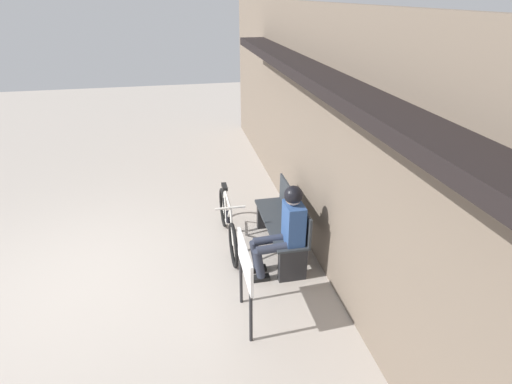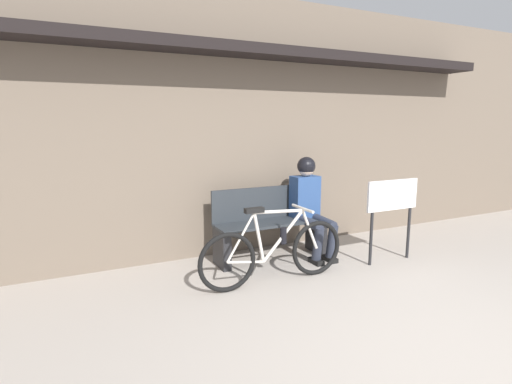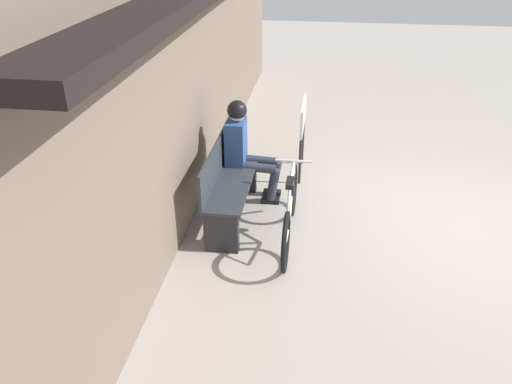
{
  "view_description": "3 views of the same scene",
  "coord_description": "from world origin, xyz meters",
  "px_view_note": "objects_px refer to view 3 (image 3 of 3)",
  "views": [
    {
      "loc": [
        4.41,
        1.23,
        3.3
      ],
      "look_at": [
        -0.27,
        2.2,
        0.91
      ],
      "focal_mm": 28.0,
      "sensor_mm": 36.0,
      "label": 1
    },
    {
      "loc": [
        -2.39,
        -1.67,
        1.67
      ],
      "look_at": [
        -0.52,
        2.19,
        0.92
      ],
      "focal_mm": 28.0,
      "sensor_mm": 36.0,
      "label": 2
    },
    {
      "loc": [
        -5.0,
        1.57,
        3.1
      ],
      "look_at": [
        -0.54,
        2.19,
        0.58
      ],
      "focal_mm": 35.0,
      "sensor_mm": 36.0,
      "label": 3
    }
  ],
  "objects_px": {
    "park_bench_near": "(228,187)",
    "person_seated": "(245,144)",
    "bicycle": "(290,211)",
    "signboard": "(303,122)"
  },
  "relations": [
    {
      "from": "person_seated",
      "to": "bicycle",
      "type": "bearing_deg",
      "value": -143.44
    },
    {
      "from": "bicycle",
      "to": "signboard",
      "type": "distance_m",
      "value": 1.62
    },
    {
      "from": "person_seated",
      "to": "signboard",
      "type": "height_order",
      "value": "person_seated"
    },
    {
      "from": "bicycle",
      "to": "signboard",
      "type": "relative_size",
      "value": 1.66
    },
    {
      "from": "signboard",
      "to": "park_bench_near",
      "type": "bearing_deg",
      "value": 148.66
    },
    {
      "from": "park_bench_near",
      "to": "person_seated",
      "type": "bearing_deg",
      "value": -13.25
    },
    {
      "from": "park_bench_near",
      "to": "signboard",
      "type": "bearing_deg",
      "value": -31.34
    },
    {
      "from": "bicycle",
      "to": "person_seated",
      "type": "xyz_separation_m",
      "value": [
        0.83,
        0.61,
        0.38
      ]
    },
    {
      "from": "person_seated",
      "to": "signboard",
      "type": "xyz_separation_m",
      "value": [
        0.75,
        -0.64,
        0.02
      ]
    },
    {
      "from": "park_bench_near",
      "to": "signboard",
      "type": "relative_size",
      "value": 1.41
    }
  ]
}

